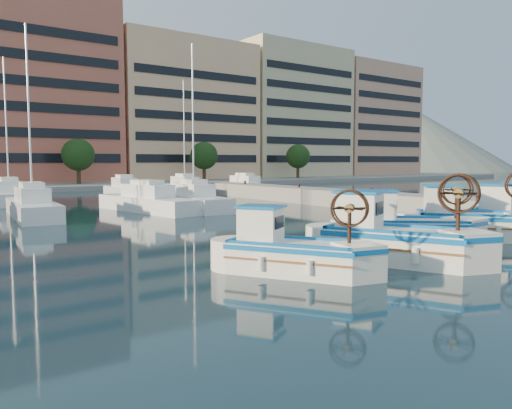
{
  "coord_description": "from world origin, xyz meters",
  "views": [
    {
      "loc": [
        -14.61,
        -9.93,
        3.42
      ],
      "look_at": [
        -1.7,
        7.89,
        1.5
      ],
      "focal_mm": 35.0,
      "sensor_mm": 36.0,
      "label": 1
    }
  ],
  "objects_px": {
    "fishing_boat_a": "(290,250)",
    "fishing_boat_b": "(391,238)",
    "fishing_boat_d": "(468,220)",
    "fishing_boat_c": "(404,227)"
  },
  "relations": [
    {
      "from": "fishing_boat_b",
      "to": "fishing_boat_c",
      "type": "xyz_separation_m",
      "value": [
        2.87,
        1.68,
        -0.04
      ]
    },
    {
      "from": "fishing_boat_a",
      "to": "fishing_boat_c",
      "type": "height_order",
      "value": "fishing_boat_c"
    },
    {
      "from": "fishing_boat_a",
      "to": "fishing_boat_b",
      "type": "relative_size",
      "value": 0.85
    },
    {
      "from": "fishing_boat_b",
      "to": "fishing_boat_d",
      "type": "xyz_separation_m",
      "value": [
        6.77,
        1.3,
        -0.01
      ]
    },
    {
      "from": "fishing_boat_c",
      "to": "fishing_boat_d",
      "type": "distance_m",
      "value": 3.92
    },
    {
      "from": "fishing_boat_b",
      "to": "fishing_boat_c",
      "type": "relative_size",
      "value": 1.1
    },
    {
      "from": "fishing_boat_b",
      "to": "fishing_boat_d",
      "type": "relative_size",
      "value": 1.06
    },
    {
      "from": "fishing_boat_a",
      "to": "fishing_boat_d",
      "type": "xyz_separation_m",
      "value": [
        10.62,
        0.61,
        0.11
      ]
    },
    {
      "from": "fishing_boat_c",
      "to": "fishing_boat_d",
      "type": "height_order",
      "value": "fishing_boat_d"
    },
    {
      "from": "fishing_boat_a",
      "to": "fishing_boat_d",
      "type": "distance_m",
      "value": 10.64
    }
  ]
}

